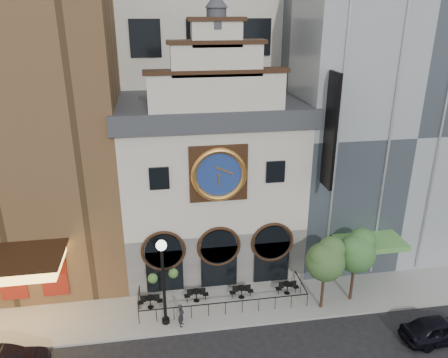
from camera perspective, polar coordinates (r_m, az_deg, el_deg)
ground at (r=27.71m, az=0.62°, el=-19.04°), size 120.00×120.00×0.00m
sidewalk at (r=29.58m, az=-0.23°, el=-15.82°), size 44.00×5.00×0.15m
clock_building at (r=30.95m, az=-1.77°, el=0.02°), size 12.60×8.78×18.65m
theater_building at (r=32.57m, az=-26.12°, el=9.79°), size 14.00×15.60×25.00m
retail_building at (r=35.82m, az=18.95°, el=7.64°), size 14.00×14.40×20.00m
cafe_railing at (r=29.27m, az=-0.23°, el=-15.00°), size 10.60×2.60×0.90m
bistro_0 at (r=29.15m, az=-9.62°, el=-15.49°), size 1.58×0.68×0.90m
bistro_1 at (r=29.37m, az=-3.63°, el=-14.87°), size 1.58×0.68×0.90m
bistro_2 at (r=29.63m, az=2.31°, el=-14.47°), size 1.58×0.68×0.90m
bistro_3 at (r=30.26m, az=8.27°, el=-13.85°), size 1.58×0.68×0.90m
car_right at (r=29.31m, az=26.31°, el=-17.17°), size 4.54×2.04×1.51m
pedestrian at (r=27.38m, az=-5.60°, el=-17.29°), size 0.50×0.63×1.50m
lamppost at (r=26.06m, az=-7.97°, el=-12.12°), size 1.77×0.92×5.69m
tree_left at (r=27.83m, az=13.17°, el=-10.09°), size 2.51×2.42×4.83m
tree_right at (r=29.01m, az=16.91°, el=-8.89°), size 2.58×2.48×4.96m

